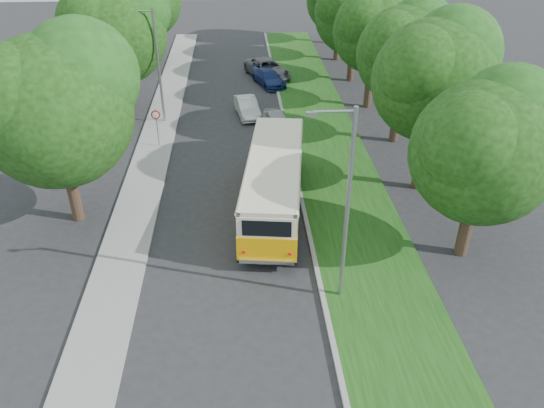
{
  "coord_description": "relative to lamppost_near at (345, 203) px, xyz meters",
  "views": [
    {
      "loc": [
        0.55,
        -18.42,
        14.19
      ],
      "look_at": [
        1.9,
        2.29,
        1.5
      ],
      "focal_mm": 35.0,
      "sensor_mm": 36.0,
      "label": 1
    }
  ],
  "objects": [
    {
      "name": "grass_verge",
      "position": [
        1.74,
        7.5,
        -4.3
      ],
      "size": [
        4.5,
        70.0,
        0.13
      ],
      "primitive_type": "cube",
      "color": "#194412",
      "rests_on": "ground"
    },
    {
      "name": "car_blue",
      "position": [
        -1.21,
        25.8,
        -3.76
      ],
      "size": [
        3.0,
        4.53,
        1.22
      ],
      "primitive_type": "imported",
      "rotation": [
        0.0,
        0.0,
        0.34
      ],
      "color": "navy",
      "rests_on": "ground"
    },
    {
      "name": "curb",
      "position": [
        -0.61,
        7.5,
        -4.29
      ],
      "size": [
        0.2,
        70.0,
        0.15
      ],
      "primitive_type": "cube",
      "color": "gray",
      "rests_on": "ground"
    },
    {
      "name": "lamppost_far",
      "position": [
        -8.91,
        18.5,
        -0.25
      ],
      "size": [
        1.71,
        0.16,
        7.5
      ],
      "color": "gray",
      "rests_on": "ground"
    },
    {
      "name": "car_grey",
      "position": [
        -1.21,
        27.64,
        -3.62
      ],
      "size": [
        4.15,
        5.91,
        1.5
      ],
      "primitive_type": "imported",
      "rotation": [
        0.0,
        0.0,
        0.34
      ],
      "color": "#5B5E63",
      "rests_on": "ground"
    },
    {
      "name": "car_white",
      "position": [
        -3.1,
        19.34,
        -3.74
      ],
      "size": [
        1.92,
        3.96,
        1.25
      ],
      "primitive_type": "imported",
      "rotation": [
        0.0,
        0.0,
        0.16
      ],
      "color": "silver",
      "rests_on": "ground"
    },
    {
      "name": "car_silver",
      "position": [
        -1.21,
        16.1,
        -3.67
      ],
      "size": [
        2.03,
        4.23,
        1.4
      ],
      "primitive_type": "imported",
      "rotation": [
        0.0,
        0.0,
        0.09
      ],
      "color": "#A9A8AD",
      "rests_on": "ground"
    },
    {
      "name": "sidewalk",
      "position": [
        -9.01,
        7.5,
        -4.31
      ],
      "size": [
        2.2,
        70.0,
        0.12
      ],
      "primitive_type": "cube",
      "color": "gray",
      "rests_on": "ground"
    },
    {
      "name": "treeline",
      "position": [
        -1.06,
        20.49,
        1.56
      ],
      "size": [
        24.27,
        41.91,
        9.46
      ],
      "color": "#332319",
      "rests_on": "ground"
    },
    {
      "name": "lamppost_near",
      "position": [
        0.0,
        0.0,
        0.0
      ],
      "size": [
        1.71,
        0.16,
        8.0
      ],
      "color": "gray",
      "rests_on": "ground"
    },
    {
      "name": "warning_sign",
      "position": [
        -8.71,
        14.48,
        -2.66
      ],
      "size": [
        0.56,
        0.1,
        2.5
      ],
      "color": "gray",
      "rests_on": "ground"
    },
    {
      "name": "ground",
      "position": [
        -4.21,
        2.5,
        -4.37
      ],
      "size": [
        120.0,
        120.0,
        0.0
      ],
      "primitive_type": "plane",
      "color": "#29292C",
      "rests_on": "ground"
    },
    {
      "name": "vintage_bus",
      "position": [
        -2.08,
        6.61,
        -2.86
      ],
      "size": [
        3.91,
        10.39,
        3.01
      ],
      "primitive_type": null,
      "rotation": [
        0.0,
        0.0,
        -0.13
      ],
      "color": "#FFB208",
      "rests_on": "ground"
    }
  ]
}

